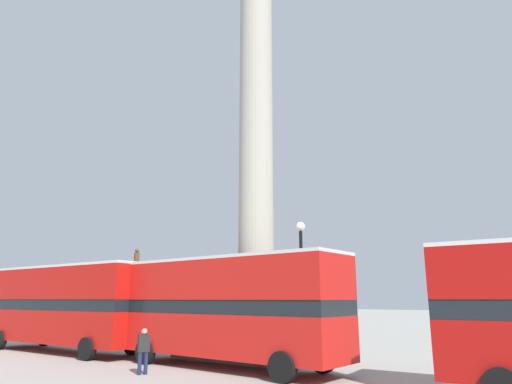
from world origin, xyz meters
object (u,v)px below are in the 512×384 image
Objects in this scene: bus_b at (229,306)px; street_lamp at (302,288)px; equestrian_statue at (133,316)px; pedestrian_near_lamp at (144,349)px; bus_a at (66,304)px; monument_column at (256,189)px.

street_lamp is (2.35, 1.88, 0.73)m from bus_b.
equestrian_statue is 13.62m from pedestrian_near_lamp.
equestrian_statue is 1.01× the size of street_lamp.
street_lamp is at bearing 165.89° from pedestrian_near_lamp.
street_lamp reaches higher than bus_a.
street_lamp is at bearing 10.90° from bus_a.
pedestrian_near_lamp is (10.37, -8.81, -0.71)m from equestrian_statue.
bus_b is (10.54, 0.14, -0.02)m from bus_a.
bus_b reaches higher than pedestrian_near_lamp.
bus_a is 6.99× the size of pedestrian_near_lamp.
bus_a is 6.30m from equestrian_statue.
equestrian_statue is at bearing 164.38° from street_lamp.
street_lamp is at bearing 43.93° from bus_b.
bus_b is 1.73× the size of equestrian_statue.
bus_b is 6.42× the size of pedestrian_near_lamp.
monument_column is 6.53m from street_lamp.
equestrian_statue is 15.06m from street_lamp.
street_lamp is (14.43, -4.03, 1.54)m from equestrian_statue.
bus_a is at bearing -81.05° from pedestrian_near_lamp.
bus_a reaches higher than bus_b.
equestrian_statue reaches higher than bus_b.
bus_a is 1.91× the size of street_lamp.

